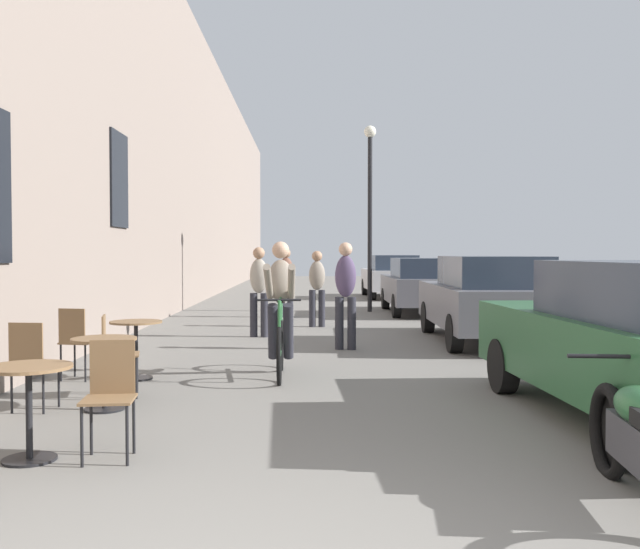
# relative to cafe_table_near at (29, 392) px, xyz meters

# --- Properties ---
(building_facade_left) EXTENTS (0.54, 68.00, 8.62)m
(building_facade_left) POSITION_rel_cafe_table_near_xyz_m (-1.55, 11.40, 3.79)
(building_facade_left) COLOR gray
(building_facade_left) RESTS_ON ground_plane
(cafe_table_near) EXTENTS (0.64, 0.64, 0.72)m
(cafe_table_near) POSITION_rel_cafe_table_near_xyz_m (0.00, 0.00, 0.00)
(cafe_table_near) COLOR black
(cafe_table_near) RESTS_ON ground_plane
(cafe_chair_near_toward_street) EXTENTS (0.41, 0.41, 0.89)m
(cafe_chair_near_toward_street) POSITION_rel_cafe_table_near_xyz_m (0.59, 0.08, -0.00)
(cafe_chair_near_toward_street) COLOR black
(cafe_chair_near_toward_street) RESTS_ON ground_plane
(cafe_table_mid) EXTENTS (0.64, 0.64, 0.72)m
(cafe_table_mid) POSITION_rel_cafe_table_near_xyz_m (0.07, 1.72, 0.00)
(cafe_table_mid) COLOR black
(cafe_table_mid) RESTS_ON ground_plane
(cafe_chair_mid_toward_street) EXTENTS (0.45, 0.45, 0.89)m
(cafe_chair_mid_toward_street) POSITION_rel_cafe_table_near_xyz_m (-0.00, 2.35, -0.00)
(cafe_chair_mid_toward_street) COLOR black
(cafe_chair_mid_toward_street) RESTS_ON ground_plane
(cafe_chair_mid_toward_wall) EXTENTS (0.42, 0.42, 0.89)m
(cafe_chair_mid_toward_wall) POSITION_rel_cafe_table_near_xyz_m (-0.62, 1.65, -0.00)
(cafe_chair_mid_toward_wall) COLOR black
(cafe_chair_mid_toward_wall) RESTS_ON ground_plane
(cafe_table_far) EXTENTS (0.64, 0.64, 0.72)m
(cafe_table_far) POSITION_rel_cafe_table_near_xyz_m (-0.03, 3.45, 0.00)
(cafe_table_far) COLOR black
(cafe_table_far) RESTS_ON ground_plane
(cafe_chair_far_toward_street) EXTENTS (0.45, 0.45, 0.89)m
(cafe_chair_far_toward_street) POSITION_rel_cafe_table_near_xyz_m (-0.74, 3.37, -0.00)
(cafe_chair_far_toward_street) COLOR black
(cafe_chair_far_toward_street) RESTS_ON ground_plane
(cyclist_on_bicycle) EXTENTS (0.52, 1.76, 1.74)m
(cyclist_on_bicycle) POSITION_rel_cafe_table_near_xyz_m (1.75, 3.73, 0.29)
(cyclist_on_bicycle) COLOR black
(cyclist_on_bicycle) RESTS_ON ground_plane
(pedestrian_near) EXTENTS (0.37, 0.28, 1.73)m
(pedestrian_near) POSITION_rel_cafe_table_near_xyz_m (2.70, 6.08, 0.45)
(pedestrian_near) COLOR #26262D
(pedestrian_near) RESTS_ON ground_plane
(pedestrian_mid) EXTENTS (0.37, 0.28, 1.67)m
(pedestrian_mid) POSITION_rel_cafe_table_near_xyz_m (1.19, 7.81, 0.42)
(pedestrian_mid) COLOR #26262D
(pedestrian_mid) RESTS_ON ground_plane
(pedestrian_far) EXTENTS (0.36, 0.26, 1.60)m
(pedestrian_far) POSITION_rel_cafe_table_near_xyz_m (2.29, 9.59, 0.38)
(pedestrian_far) COLOR #26262D
(pedestrian_far) RESTS_ON ground_plane
(pedestrian_furthest) EXTENTS (0.36, 0.27, 1.66)m
(pedestrian_furthest) POSITION_rel_cafe_table_near_xyz_m (1.57, 11.82, 0.41)
(pedestrian_furthest) COLOR #26262D
(pedestrian_furthest) RESTS_ON ground_plane
(street_lamp) EXTENTS (0.32, 0.32, 4.90)m
(street_lamp) POSITION_rel_cafe_table_near_xyz_m (3.73, 13.40, 2.59)
(street_lamp) COLOR black
(street_lamp) RESTS_ON ground_plane
(parked_car_second) EXTENTS (1.85, 4.26, 1.50)m
(parked_car_second) POSITION_rel_cafe_table_near_xyz_m (5.21, 6.95, 0.26)
(parked_car_second) COLOR #595960
(parked_car_second) RESTS_ON ground_plane
(parked_car_third) EXTENTS (1.73, 4.02, 1.43)m
(parked_car_third) POSITION_rel_cafe_table_near_xyz_m (4.98, 12.81, 0.22)
(parked_car_third) COLOR #595960
(parked_car_third) RESTS_ON ground_plane
(parked_car_fourth) EXTENTS (1.80, 4.17, 1.47)m
(parked_car_fourth) POSITION_rel_cafe_table_near_xyz_m (4.98, 19.16, 0.24)
(parked_car_fourth) COLOR #B7B7BC
(parked_car_fourth) RESTS_ON ground_plane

